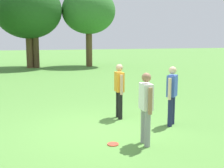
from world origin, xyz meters
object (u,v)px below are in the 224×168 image
object	(u,v)px
person_thrower	(146,104)
tree_far_right	(28,10)
tree_slender_mid	(35,15)
frisbee	(113,144)
tree_back_left	(89,11)
person_bystander	(172,92)
person_catcher	(119,87)

from	to	relation	value
person_thrower	tree_far_right	world-z (taller)	tree_far_right
person_thrower	tree_slender_mid	size ratio (longest dim) A/B	0.28
frisbee	tree_slender_mid	world-z (taller)	tree_slender_mid
tree_back_left	tree_far_right	bearing A→B (deg)	177.03
person_bystander	tree_back_left	world-z (taller)	tree_back_left
person_catcher	tree_slender_mid	bearing A→B (deg)	93.62
person_thrower	tree_back_left	distance (m)	19.96
person_catcher	frisbee	size ratio (longest dim) A/B	6.34
person_thrower	tree_far_right	bearing A→B (deg)	93.98
person_thrower	tree_slender_mid	world-z (taller)	tree_slender_mid
person_thrower	frisbee	distance (m)	1.18
person_catcher	frisbee	world-z (taller)	person_catcher
person_thrower	tree_slender_mid	bearing A→B (deg)	92.54
person_catcher	tree_far_right	distance (m)	17.68
person_bystander	tree_far_right	world-z (taller)	tree_far_right
person_thrower	person_bystander	distance (m)	1.76
tree_back_left	person_thrower	bearing A→B (deg)	-100.77
frisbee	tree_far_right	xyz separation A→B (m)	(-0.66, 19.28, 4.69)
person_thrower	frisbee	world-z (taller)	person_thrower
tree_back_left	person_catcher	bearing A→B (deg)	-101.48
person_catcher	tree_far_right	size ratio (longest dim) A/B	0.23
person_bystander	tree_slender_mid	xyz separation A→B (m)	(-2.19, 18.17, 3.40)
person_bystander	person_catcher	bearing A→B (deg)	133.87
frisbee	tree_slender_mid	size ratio (longest dim) A/B	0.04
tree_slender_mid	person_bystander	bearing A→B (deg)	-83.14
tree_far_right	tree_back_left	world-z (taller)	tree_far_right
person_thrower	tree_back_left	world-z (taller)	tree_back_left
person_thrower	person_catcher	bearing A→B (deg)	84.55
frisbee	tree_slender_mid	xyz separation A→B (m)	(-0.16, 19.09, 4.33)
frisbee	tree_slender_mid	bearing A→B (deg)	90.48
person_catcher	tree_back_left	size ratio (longest dim) A/B	0.24
person_bystander	frisbee	distance (m)	2.41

